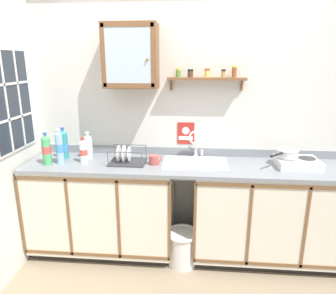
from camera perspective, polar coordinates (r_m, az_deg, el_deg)
name	(u,v)px	position (r m, az deg, el deg)	size (l,w,h in m)	color
floor	(183,277)	(3.00, 2.77, -22.86)	(6.03, 6.03, 0.00)	gray
back_wall	(187,124)	(3.09, 3.61, 4.25)	(3.63, 0.07, 2.49)	silver
lower_cabinet_run	(103,208)	(3.18, -11.87, -10.93)	(1.39, 0.59, 0.91)	black
lower_cabinet_run_right	(269,215)	(3.14, 18.16, -11.80)	(1.43, 0.59, 0.91)	black
countertop	(186,166)	(2.87, 3.32, -3.48)	(2.99, 0.62, 0.03)	gray
backsplash	(187,151)	(3.12, 3.50, -0.82)	(2.99, 0.02, 0.08)	gray
sink	(195,166)	(2.90, 5.00, -3.45)	(0.59, 0.44, 0.39)	silver
hot_plate_stove	(297,163)	(3.02, 22.80, -2.69)	(0.37, 0.31, 0.08)	silver
saucepan	(287,153)	(2.99, 21.17, -1.08)	(0.29, 0.28, 0.07)	silver
bottle_water_blue_0	(59,147)	(3.01, -19.43, -0.08)	(0.07, 0.07, 0.33)	#8CB7E0
bottle_water_clear_1	(88,147)	(3.10, -14.58, 0.06)	(0.08, 0.08, 0.26)	silver
bottle_opaque_white_2	(83,151)	(2.98, -15.38, -0.75)	(0.07, 0.07, 0.24)	white
bottle_detergent_teal_3	(64,145)	(3.16, -18.69, 0.41)	(0.08, 0.08, 0.31)	teal
bottle_soda_green_4	(46,150)	(3.03, -21.55, -0.45)	(0.08, 0.08, 0.30)	#4CB266
dish_rack	(127,159)	(2.92, -7.67, -2.18)	(0.34, 0.27, 0.17)	#333338
mug	(154,160)	(2.85, -2.56, -2.37)	(0.12, 0.09, 0.09)	#B24C47
wall_cabinet	(131,56)	(2.93, -6.87, 16.38)	(0.49, 0.29, 0.57)	brown
spice_shelf	(206,77)	(2.94, 7.12, 12.65)	(0.72, 0.14, 0.23)	brown
warning_sign	(186,133)	(3.08, 3.31, 2.53)	(0.17, 0.01, 0.22)	#B2261E
window	(12,101)	(3.02, -26.92, 7.59)	(0.03, 0.59, 0.89)	#262D38
trash_bin	(182,247)	(3.05, 2.65, -17.96)	(0.31, 0.31, 0.34)	silver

